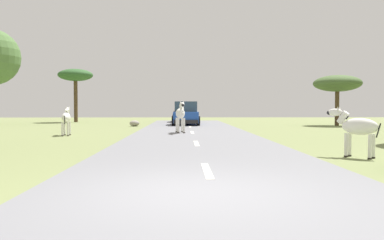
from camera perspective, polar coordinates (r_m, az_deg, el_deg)
The scene contains 12 objects.
ground_plane at distance 6.17m, azimuth -0.05°, elevation -11.02°, with size 90.00×90.00×0.00m, color olive.
road at distance 6.19m, azimuth 3.44°, elevation -10.76°, with size 6.00×64.00×0.05m, color slate.
lane_markings at distance 5.21m, azimuth 4.40°, elevation -12.86°, with size 0.16×56.00×0.01m.
zebra_0 at distance 19.83m, azimuth -1.72°, elevation 0.92°, with size 0.60×1.74×1.64m.
zebra_1 at distance 19.58m, azimuth -18.13°, elevation 0.30°, with size 0.54×1.52×1.43m.
zebra_2 at distance 11.43m, azimuth 23.21°, elevation -0.97°, with size 1.18×1.19×1.40m.
car_0 at distance 28.90m, azimuth -0.91°, elevation 0.88°, with size 2.05×4.35×1.74m.
car_1 at distance 34.62m, azimuth -1.21°, elevation 1.06°, with size 2.07×4.36×1.74m.
tree_3 at distance 36.88m, azimuth -16.88°, elevation 6.25°, with size 3.13×3.13×4.85m.
tree_7 at distance 30.69m, azimuth 20.73°, elevation 5.04°, with size 3.49×3.49×3.75m.
bush_0 at distance 24.82m, azimuth 23.85°, elevation -0.75°, with size 0.96×0.87×0.58m, color #386633.
rock_1 at distance 27.84m, azimuth -8.52°, elevation -0.49°, with size 0.71×0.62×0.42m, color gray.
Camera 1 is at (-0.15, -6.01, 1.38)m, focal length 36.00 mm.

